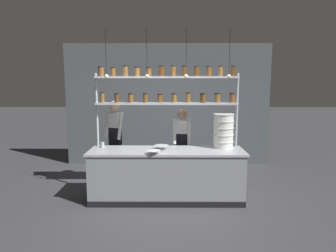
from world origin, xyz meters
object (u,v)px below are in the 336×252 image
at_px(spice_shelf_unit, 167,92).
at_px(chef_center, 182,143).
at_px(chef_left, 115,137).
at_px(prep_bowl_center_front, 154,152).
at_px(serving_cup_front, 102,145).
at_px(container_stack, 223,131).
at_px(prep_bowl_near_left, 162,147).

height_order(spice_shelf_unit, chef_center, spice_shelf_unit).
distance_m(chef_left, prep_bowl_center_front, 1.40).
xyz_separation_m(spice_shelf_unit, serving_cup_front, (-1.20, -0.13, -0.97)).
xyz_separation_m(chef_left, chef_center, (1.36, -0.06, -0.11)).
relative_size(container_stack, prep_bowl_center_front, 2.69).
distance_m(spice_shelf_unit, chef_left, 1.48).
xyz_separation_m(container_stack, serving_cup_front, (-2.23, 0.00, -0.27)).
height_order(chef_left, prep_bowl_center_front, chef_left).
xyz_separation_m(prep_bowl_near_left, serving_cup_front, (-1.10, 0.16, 0.01)).
height_order(container_stack, prep_bowl_near_left, container_stack).
bearing_deg(chef_left, chef_center, 12.32).
bearing_deg(container_stack, chef_center, 144.12).
xyz_separation_m(spice_shelf_unit, container_stack, (1.03, -0.14, -0.70)).
xyz_separation_m(spice_shelf_unit, chef_center, (0.29, 0.40, -1.03)).
relative_size(container_stack, serving_cup_front, 6.50).
distance_m(chef_left, prep_bowl_near_left, 1.22).
bearing_deg(serving_cup_front, prep_bowl_near_left, -8.29).
xyz_separation_m(prep_bowl_center_front, serving_cup_front, (-0.98, 0.52, 0.02)).
bearing_deg(chef_left, prep_bowl_near_left, -22.96).
distance_m(chef_left, serving_cup_front, 0.60).
height_order(spice_shelf_unit, chef_left, spice_shelf_unit).
bearing_deg(prep_bowl_near_left, chef_left, 142.34).
bearing_deg(prep_bowl_near_left, chef_center, 60.46).
bearing_deg(chef_center, spice_shelf_unit, -122.95).
xyz_separation_m(chef_center, serving_cup_front, (-1.49, -0.53, 0.06)).
bearing_deg(container_stack, chef_left, 164.27).
xyz_separation_m(chef_center, prep_bowl_center_front, (-0.51, -1.05, 0.05)).
bearing_deg(spice_shelf_unit, chef_left, 156.88).
relative_size(chef_left, serving_cup_front, 18.10).
xyz_separation_m(chef_left, prep_bowl_near_left, (0.97, -0.75, -0.06)).
distance_m(container_stack, prep_bowl_center_front, 1.38).
height_order(container_stack, serving_cup_front, container_stack).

